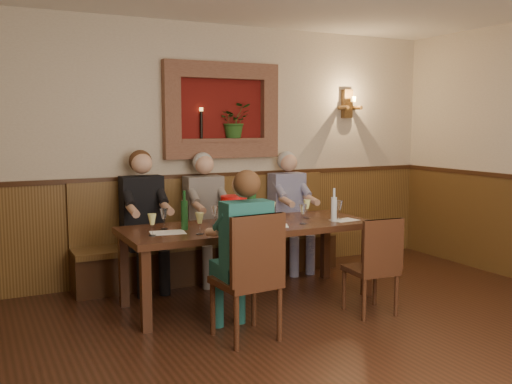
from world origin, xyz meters
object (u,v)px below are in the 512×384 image
chair_near_left (247,302)px  wine_bottle_green_a (252,205)px  person_bench_mid (207,229)px  person_chair_front (242,268)px  water_bottle (334,208)px  dining_table (249,232)px  spittoon_bucket (234,211)px  wine_bottle_green_b (185,214)px  person_bench_left (145,232)px  chair_near_right (371,285)px  bench (212,248)px  person_bench_right (290,222)px

chair_near_left → wine_bottle_green_a: 1.17m
person_bench_mid → person_chair_front: size_ratio=1.03×
wine_bottle_green_a → water_bottle: size_ratio=1.38×
dining_table → person_chair_front: 0.91m
spittoon_bucket → person_bench_mid: bearing=86.3°
person_bench_mid → wine_bottle_green_b: size_ratio=3.92×
spittoon_bucket → wine_bottle_green_a: bearing=-8.5°
spittoon_bucket → wine_bottle_green_b: (-0.49, -0.00, 0.00)m
chair_near_left → person_bench_left: (-0.34, 1.71, 0.30)m
person_bench_mid → person_chair_front: person_bench_mid is taller
person_bench_mid → chair_near_left: bearing=-101.4°
wine_bottle_green_a → water_bottle: wine_bottle_green_a is taller
dining_table → person_chair_front: person_chair_front is taller
chair_near_left → chair_near_right: bearing=-2.6°
bench → chair_near_left: bearing=-103.7°
person_bench_left → wine_bottle_green_a: bearing=-46.3°
person_bench_right → water_bottle: person_bench_right is taller
chair_near_left → bench: bearing=71.5°
person_bench_mid → chair_near_right: bearing=-61.1°
person_bench_mid → person_bench_right: bearing=0.0°
chair_near_left → wine_bottle_green_b: size_ratio=2.88×
person_bench_right → person_bench_mid: bearing=-180.0°
spittoon_bucket → wine_bottle_green_b: 0.49m
chair_near_right → person_bench_right: (0.12, 1.66, 0.31)m
spittoon_bucket → person_bench_right: bearing=36.9°
dining_table → chair_near_left: size_ratio=2.34×
chair_near_left → spittoon_bucket: (0.29, 0.89, 0.59)m
bench → water_bottle: bearing=-54.5°
chair_near_left → spittoon_bucket: spittoon_bucket is taller
chair_near_right → wine_bottle_green_b: bearing=154.6°
person_bench_left → wine_bottle_green_a: (0.81, -0.85, 0.35)m
wine_bottle_green_b → bench: bearing=55.4°
chair_near_left → chair_near_right: chair_near_left is taller
chair_near_left → chair_near_right: 1.27m
chair_near_right → water_bottle: 0.87m
wine_bottle_green_a → person_chair_front: bearing=-121.4°
chair_near_right → person_bench_right: size_ratio=0.64×
person_bench_left → wine_bottle_green_a: size_ratio=3.18×
water_bottle → chair_near_left: bearing=-152.6°
chair_near_left → water_bottle: bearing=22.6°
dining_table → person_bench_right: bearing=41.6°
person_bench_left → person_chair_front: (0.34, -1.62, -0.04)m
person_bench_right → water_bottle: (-0.12, -1.05, 0.31)m
chair_near_left → person_bench_mid: 1.77m
water_bottle → person_bench_left: bearing=146.8°
bench → chair_near_right: 1.95m
chair_near_right → person_bench_left: person_bench_left is taller
person_bench_left → wine_bottle_green_b: 0.88m
person_bench_right → person_bench_left: bearing=-179.9°
person_bench_right → wine_bottle_green_a: (-0.92, -0.85, 0.37)m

